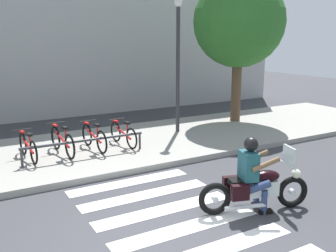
{
  "coord_description": "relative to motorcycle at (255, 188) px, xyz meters",
  "views": [
    {
      "loc": [
        -2.58,
        -4.95,
        3.15
      ],
      "look_at": [
        1.9,
        2.85,
        1.06
      ],
      "focal_mm": 40.65,
      "sensor_mm": 36.0,
      "label": 1
    }
  ],
  "objects": [
    {
      "name": "ground_plane",
      "position": [
        -2.09,
        0.07,
        -0.45
      ],
      "size": [
        48.0,
        48.0,
        0.0
      ],
      "primitive_type": "plane",
      "color": "#38383D"
    },
    {
      "name": "sidewalk",
      "position": [
        -2.09,
        5.08,
        -0.38
      ],
      "size": [
        24.0,
        4.4,
        0.15
      ],
      "primitive_type": "cube",
      "color": "gray",
      "rests_on": "ground"
    },
    {
      "name": "crosswalk_stripe_1",
      "position": [
        -1.44,
        -0.73,
        -0.45
      ],
      "size": [
        2.8,
        0.4,
        0.01
      ],
      "primitive_type": "cube",
      "color": "white",
      "rests_on": "ground"
    },
    {
      "name": "crosswalk_stripe_2",
      "position": [
        -1.44,
        0.07,
        -0.45
      ],
      "size": [
        2.8,
        0.4,
        0.01
      ],
      "primitive_type": "cube",
      "color": "white",
      "rests_on": "ground"
    },
    {
      "name": "crosswalk_stripe_3",
      "position": [
        -1.44,
        0.87,
        -0.45
      ],
      "size": [
        2.8,
        0.4,
        0.01
      ],
      "primitive_type": "cube",
      "color": "white",
      "rests_on": "ground"
    },
    {
      "name": "crosswalk_stripe_4",
      "position": [
        -1.44,
        1.67,
        -0.45
      ],
      "size": [
        2.8,
        0.4,
        0.01
      ],
      "primitive_type": "cube",
      "color": "white",
      "rests_on": "ground"
    },
    {
      "name": "crosswalk_stripe_5",
      "position": [
        -1.44,
        2.47,
        -0.45
      ],
      "size": [
        2.8,
        0.4,
        0.01
      ],
      "primitive_type": "cube",
      "color": "white",
      "rests_on": "ground"
    },
    {
      "name": "motorcycle",
      "position": [
        0.0,
        0.0,
        0.0
      ],
      "size": [
        2.09,
        0.92,
        1.21
      ],
      "color": "black",
      "rests_on": "ground"
    },
    {
      "name": "rider",
      "position": [
        -0.07,
        0.03,
        0.36
      ],
      "size": [
        0.73,
        0.66,
        1.43
      ],
      "color": "#1E4C59",
      "rests_on": "ground"
    },
    {
      "name": "bicycle_0",
      "position": [
        -3.15,
        4.83,
        0.03
      ],
      "size": [
        0.48,
        1.57,
        0.72
      ],
      "color": "black",
      "rests_on": "sidewalk"
    },
    {
      "name": "bicycle_1",
      "position": [
        -2.28,
        4.83,
        0.06
      ],
      "size": [
        0.48,
        1.73,
        0.8
      ],
      "color": "black",
      "rests_on": "sidewalk"
    },
    {
      "name": "bicycle_2",
      "position": [
        -1.42,
        4.83,
        0.05
      ],
      "size": [
        0.48,
        1.6,
        0.76
      ],
      "color": "black",
      "rests_on": "sidewalk"
    },
    {
      "name": "bicycle_3",
      "position": [
        -0.55,
        4.83,
        0.03
      ],
      "size": [
        0.48,
        1.55,
        0.73
      ],
      "color": "black",
      "rests_on": "sidewalk"
    },
    {
      "name": "bike_rack",
      "position": [
        -1.85,
        4.27,
        0.11
      ],
      "size": [
        3.19,
        0.07,
        0.49
      ],
      "color": "#333338",
      "rests_on": "sidewalk"
    },
    {
      "name": "street_lamp",
      "position": [
        1.65,
        5.48,
        2.17
      ],
      "size": [
        0.28,
        0.28,
        4.34
      ],
      "color": "#2D2D33",
      "rests_on": "ground"
    },
    {
      "name": "tree_near_rack",
      "position": [
        4.4,
        5.88,
        3.23
      ],
      "size": [
        3.23,
        3.23,
        5.32
      ],
      "color": "brown",
      "rests_on": "ground"
    },
    {
      "name": "building_backdrop",
      "position": [
        -2.09,
        10.78,
        3.63
      ],
      "size": [
        24.0,
        1.2,
        8.18
      ],
      "primitive_type": "cube",
      "color": "#A7A7A7",
      "rests_on": "ground"
    }
  ]
}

